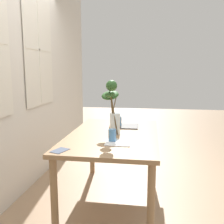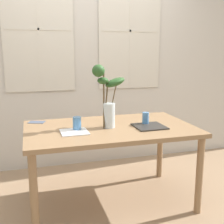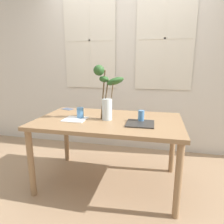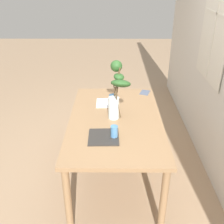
{
  "view_description": "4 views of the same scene",
  "coord_description": "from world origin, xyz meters",
  "px_view_note": "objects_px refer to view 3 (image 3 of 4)",
  "views": [
    {
      "loc": [
        -2.67,
        -0.39,
        1.46
      ],
      "look_at": [
        0.02,
        0.02,
        1.0
      ],
      "focal_mm": 40.92,
      "sensor_mm": 36.0,
      "label": 1
    },
    {
      "loc": [
        -0.72,
        -2.55,
        1.48
      ],
      "look_at": [
        0.0,
        -0.07,
        0.93
      ],
      "focal_mm": 46.61,
      "sensor_mm": 36.0,
      "label": 2
    },
    {
      "loc": [
        0.51,
        -2.07,
        1.36
      ],
      "look_at": [
        0.05,
        -0.04,
        0.86
      ],
      "focal_mm": 32.42,
      "sensor_mm": 36.0,
      "label": 3
    },
    {
      "loc": [
        2.4,
        -0.02,
        2.12
      ],
      "look_at": [
        0.04,
        -0.04,
        0.87
      ],
      "focal_mm": 43.01,
      "sensor_mm": 36.0,
      "label": 4
    }
  ],
  "objects_px": {
    "drinking_glass_blue_right": "(141,116)",
    "plate_square_left": "(75,119)",
    "dining_table": "(109,127)",
    "plate_square_right": "(140,124)",
    "vase_with_branches": "(108,92)",
    "drinking_glass_blue_left": "(80,113)"
  },
  "relations": [
    {
      "from": "dining_table",
      "to": "drinking_glass_blue_right",
      "type": "relative_size",
      "value": 12.98
    },
    {
      "from": "vase_with_branches",
      "to": "plate_square_left",
      "type": "distance_m",
      "value": 0.46
    },
    {
      "from": "dining_table",
      "to": "drinking_glass_blue_right",
      "type": "xyz_separation_m",
      "value": [
        0.35,
        -0.01,
        0.15
      ]
    },
    {
      "from": "drinking_glass_blue_right",
      "to": "plate_square_left",
      "type": "distance_m",
      "value": 0.71
    },
    {
      "from": "drinking_glass_blue_right",
      "to": "plate_square_right",
      "type": "xyz_separation_m",
      "value": [
        0.0,
        -0.1,
        -0.05
      ]
    },
    {
      "from": "dining_table",
      "to": "plate_square_left",
      "type": "bearing_deg",
      "value": -164.8
    },
    {
      "from": "vase_with_branches",
      "to": "plate_square_left",
      "type": "xyz_separation_m",
      "value": [
        -0.34,
        -0.11,
        -0.29
      ]
    },
    {
      "from": "dining_table",
      "to": "drinking_glass_blue_left",
      "type": "xyz_separation_m",
      "value": [
        -0.32,
        -0.03,
        0.15
      ]
    },
    {
      "from": "plate_square_left",
      "to": "vase_with_branches",
      "type": "bearing_deg",
      "value": 17.37
    },
    {
      "from": "dining_table",
      "to": "plate_square_left",
      "type": "xyz_separation_m",
      "value": [
        -0.35,
        -0.1,
        0.09
      ]
    },
    {
      "from": "drinking_glass_blue_right",
      "to": "plate_square_left",
      "type": "height_order",
      "value": "drinking_glass_blue_right"
    },
    {
      "from": "vase_with_branches",
      "to": "drinking_glass_blue_left",
      "type": "distance_m",
      "value": 0.39
    },
    {
      "from": "plate_square_left",
      "to": "drinking_glass_blue_right",
      "type": "bearing_deg",
      "value": 6.67
    },
    {
      "from": "drinking_glass_blue_left",
      "to": "plate_square_left",
      "type": "relative_size",
      "value": 0.52
    },
    {
      "from": "plate_square_left",
      "to": "plate_square_right",
      "type": "relative_size",
      "value": 0.86
    },
    {
      "from": "dining_table",
      "to": "vase_with_branches",
      "type": "relative_size",
      "value": 2.6
    },
    {
      "from": "plate_square_left",
      "to": "plate_square_right",
      "type": "distance_m",
      "value": 0.71
    },
    {
      "from": "vase_with_branches",
      "to": "plate_square_left",
      "type": "bearing_deg",
      "value": -162.63
    },
    {
      "from": "plate_square_left",
      "to": "plate_square_right",
      "type": "xyz_separation_m",
      "value": [
        0.71,
        -0.01,
        0.0
      ]
    },
    {
      "from": "dining_table",
      "to": "plate_square_left",
      "type": "distance_m",
      "value": 0.38
    },
    {
      "from": "vase_with_branches",
      "to": "drinking_glass_blue_left",
      "type": "bearing_deg",
      "value": -171.91
    },
    {
      "from": "drinking_glass_blue_right",
      "to": "plate_square_right",
      "type": "height_order",
      "value": "drinking_glass_blue_right"
    }
  ]
}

